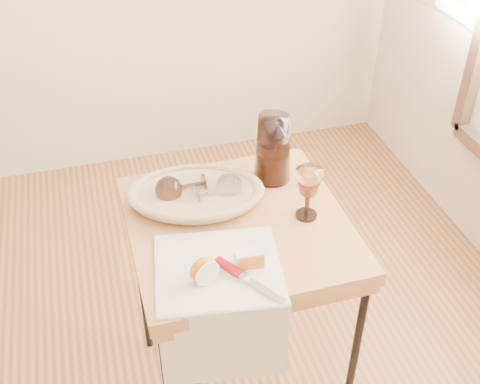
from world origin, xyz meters
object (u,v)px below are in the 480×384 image
object	(u,v)px
bread_basket	(196,196)
apple_half	(203,269)
goblet_lying_a	(184,187)
tea_towel	(218,269)
wine_goblet	(308,194)
goblet_lying_b	(215,190)
side_table	(238,314)
pitcher	(273,148)
table_knife	(247,278)

from	to	relation	value
bread_basket	apple_half	bearing A→B (deg)	-87.95
goblet_lying_a	apple_half	world-z (taller)	goblet_lying_a
tea_towel	wine_goblet	distance (m)	0.34
apple_half	bread_basket	bearing A→B (deg)	62.10
goblet_lying_a	wine_goblet	size ratio (longest dim) A/B	0.81
goblet_lying_b	apple_half	distance (m)	0.32
side_table	wine_goblet	size ratio (longest dim) A/B	4.87
goblet_lying_a	apple_half	size ratio (longest dim) A/B	1.72
goblet_lying_b	wine_goblet	bearing A→B (deg)	-37.82
pitcher	apple_half	xyz separation A→B (m)	(-0.30, -0.38, -0.07)
table_knife	goblet_lying_a	bearing A→B (deg)	158.90
side_table	tea_towel	size ratio (longest dim) A/B	2.41
side_table	pitcher	xyz separation A→B (m)	(0.16, 0.18, 0.50)
side_table	goblet_lying_b	bearing A→B (deg)	113.20
bread_basket	table_knife	world-z (taller)	bread_basket
pitcher	table_knife	world-z (taller)	pitcher
apple_half	tea_towel	bearing A→B (deg)	12.67
goblet_lying_b	pitcher	size ratio (longest dim) A/B	0.49
bread_basket	wine_goblet	world-z (taller)	wine_goblet
pitcher	wine_goblet	world-z (taller)	pitcher
bread_basket	apple_half	world-z (taller)	apple_half
side_table	goblet_lying_a	world-z (taller)	goblet_lying_a
side_table	bread_basket	world-z (taller)	bread_basket
bread_basket	apple_half	distance (m)	0.32
wine_goblet	pitcher	bearing A→B (deg)	100.08
bread_basket	wine_goblet	bearing A→B (deg)	-15.90
tea_towel	goblet_lying_a	xyz separation A→B (m)	(-0.03, 0.31, 0.05)
bread_basket	table_knife	bearing A→B (deg)	-70.45
side_table	bread_basket	size ratio (longest dim) A/B	2.21
wine_goblet	side_table	bearing A→B (deg)	171.58
goblet_lying_a	wine_goblet	distance (m)	0.36
goblet_lying_a	wine_goblet	world-z (taller)	wine_goblet
goblet_lying_b	apple_half	xyz separation A→B (m)	(-0.10, -0.30, -0.01)
tea_towel	pitcher	xyz separation A→B (m)	(0.26, 0.35, 0.11)
tea_towel	goblet_lying_a	size ratio (longest dim) A/B	2.49
tea_towel	bread_basket	xyz separation A→B (m)	(0.01, 0.29, 0.02)
tea_towel	goblet_lying_b	xyz separation A→B (m)	(0.06, 0.27, 0.05)
bread_basket	goblet_lying_b	bearing A→B (deg)	-10.62
wine_goblet	tea_towel	bearing A→B (deg)	-154.18
bread_basket	goblet_lying_b	xyz separation A→B (m)	(0.05, -0.02, 0.03)
tea_towel	goblet_lying_b	distance (m)	0.28
tea_towel	wine_goblet	size ratio (longest dim) A/B	2.02
tea_towel	goblet_lying_b	bearing A→B (deg)	86.05
bread_basket	apple_half	xyz separation A→B (m)	(-0.05, -0.32, 0.02)
goblet_lying_a	apple_half	distance (m)	0.34
side_table	bread_basket	distance (m)	0.44
table_knife	side_table	bearing A→B (deg)	135.83
goblet_lying_a	bread_basket	bearing A→B (deg)	151.01
apple_half	goblet_lying_b	bearing A→B (deg)	52.00
goblet_lying_b	side_table	bearing A→B (deg)	-76.43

